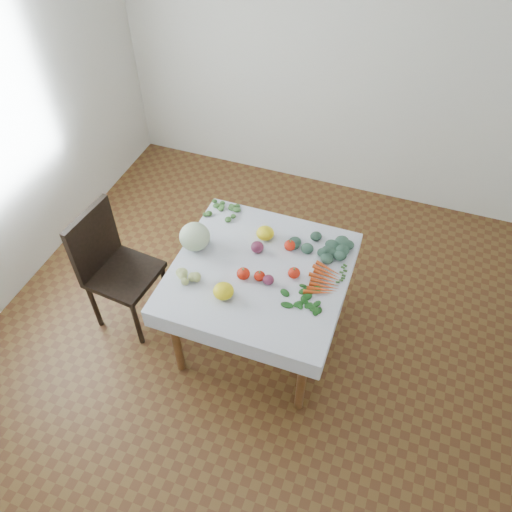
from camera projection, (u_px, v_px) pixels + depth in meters
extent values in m
plane|color=brown|center=(259.00, 336.00, 3.79)|extent=(4.00, 4.00, 0.00)
cube|color=white|center=(342.00, 51.00, 4.10)|extent=(4.00, 0.04, 2.70)
cube|color=brown|center=(260.00, 273.00, 3.26)|extent=(1.00, 1.00, 0.04)
cylinder|color=brown|center=(176.00, 339.00, 3.35)|extent=(0.06, 0.06, 0.71)
cylinder|color=brown|center=(302.00, 379.00, 3.14)|extent=(0.06, 0.06, 0.71)
cylinder|color=brown|center=(226.00, 251.00, 3.92)|extent=(0.06, 0.06, 0.71)
cylinder|color=brown|center=(335.00, 279.00, 3.71)|extent=(0.06, 0.06, 0.71)
cube|color=white|center=(260.00, 270.00, 3.24)|extent=(1.12, 1.12, 0.01)
cube|color=black|center=(124.00, 275.00, 3.58)|extent=(0.48, 0.48, 0.04)
cube|color=black|center=(93.00, 240.00, 3.45)|extent=(0.08, 0.45, 0.49)
cylinder|color=black|center=(95.00, 306.00, 3.70)|extent=(0.04, 0.04, 0.45)
cylinder|color=black|center=(137.00, 324.00, 3.59)|extent=(0.04, 0.04, 0.45)
cylinder|color=black|center=(125.00, 271.00, 3.94)|extent=(0.04, 0.04, 0.45)
cylinder|color=black|center=(166.00, 287.00, 3.83)|extent=(0.04, 0.04, 0.45)
ellipsoid|color=beige|center=(195.00, 237.00, 3.32)|extent=(0.27, 0.27, 0.19)
ellipsoid|color=red|center=(290.00, 245.00, 3.34)|extent=(0.10, 0.10, 0.07)
ellipsoid|color=red|center=(294.00, 273.00, 3.17)|extent=(0.10, 0.10, 0.07)
ellipsoid|color=red|center=(243.00, 274.00, 3.17)|extent=(0.11, 0.11, 0.08)
ellipsoid|color=red|center=(260.00, 276.00, 3.16)|extent=(0.09, 0.09, 0.06)
ellipsoid|color=yellow|center=(265.00, 233.00, 3.41)|extent=(0.14, 0.14, 0.09)
ellipsoid|color=yellow|center=(223.00, 291.00, 3.06)|extent=(0.15, 0.15, 0.09)
ellipsoid|color=#54182D|center=(257.00, 247.00, 3.33)|extent=(0.10, 0.10, 0.08)
ellipsoid|color=#54182D|center=(268.00, 280.00, 3.14)|extent=(0.10, 0.10, 0.06)
ellipsoid|color=#CFDD80|center=(185.00, 279.00, 3.15)|extent=(0.06, 0.06, 0.05)
ellipsoid|color=#CFDD80|center=(182.00, 277.00, 3.16)|extent=(0.06, 0.06, 0.05)
ellipsoid|color=#CFDD80|center=(184.00, 282.00, 3.13)|extent=(0.06, 0.06, 0.05)
ellipsoid|color=#CFDD80|center=(188.00, 277.00, 3.16)|extent=(0.06, 0.06, 0.05)
ellipsoid|color=#CFDD80|center=(176.00, 279.00, 3.15)|extent=(0.06, 0.06, 0.05)
ellipsoid|color=#CFDD80|center=(191.00, 283.00, 3.13)|extent=(0.06, 0.06, 0.05)
ellipsoid|color=#CFDD80|center=(182.00, 272.00, 3.19)|extent=(0.06, 0.06, 0.05)
cone|color=#D94F18|center=(329.00, 269.00, 3.23)|extent=(0.19, 0.09, 0.03)
cone|color=#D94F18|center=(328.00, 272.00, 3.21)|extent=(0.19, 0.07, 0.03)
cone|color=#D94F18|center=(326.00, 275.00, 3.19)|extent=(0.19, 0.06, 0.03)
cone|color=#D94F18|center=(325.00, 279.00, 3.17)|extent=(0.19, 0.04, 0.03)
cone|color=#D94F18|center=(324.00, 282.00, 3.15)|extent=(0.19, 0.03, 0.03)
cone|color=#D94F18|center=(323.00, 286.00, 3.13)|extent=(0.19, 0.05, 0.03)
cone|color=#D94F18|center=(322.00, 289.00, 3.11)|extent=(0.19, 0.07, 0.03)
cone|color=#D94F18|center=(320.00, 293.00, 3.09)|extent=(0.19, 0.08, 0.03)
ellipsoid|color=#335440|center=(322.00, 251.00, 3.32)|extent=(0.08, 0.08, 0.05)
ellipsoid|color=#335440|center=(318.00, 246.00, 3.35)|extent=(0.08, 0.08, 0.05)
ellipsoid|color=#335440|center=(315.00, 252.00, 3.31)|extent=(0.08, 0.08, 0.05)
ellipsoid|color=#335440|center=(327.00, 249.00, 3.34)|extent=(0.08, 0.08, 0.05)
ellipsoid|color=#335440|center=(309.00, 245.00, 3.36)|extent=(0.08, 0.08, 0.05)
ellipsoid|color=#335440|center=(323.00, 257.00, 3.29)|extent=(0.08, 0.08, 0.05)
ellipsoid|color=#335440|center=(324.00, 242.00, 3.38)|extent=(0.08, 0.08, 0.05)
ellipsoid|color=#335440|center=(305.00, 252.00, 3.32)|extent=(0.08, 0.08, 0.05)
ellipsoid|color=#335440|center=(336.00, 254.00, 3.30)|extent=(0.08, 0.08, 0.05)
ellipsoid|color=#335440|center=(309.00, 239.00, 3.40)|extent=(0.08, 0.08, 0.05)
ellipsoid|color=#335440|center=(315.00, 261.00, 3.26)|extent=(0.08, 0.08, 0.05)
ellipsoid|color=#335440|center=(336.00, 244.00, 3.37)|extent=(0.08, 0.08, 0.05)
ellipsoid|color=#335440|center=(295.00, 245.00, 3.36)|extent=(0.08, 0.08, 0.05)
ellipsoid|color=#335440|center=(336.00, 263.00, 3.25)|extent=(0.08, 0.08, 0.05)
ellipsoid|color=#335440|center=(319.00, 234.00, 3.43)|extent=(0.08, 0.08, 0.05)
ellipsoid|color=#1A551B|center=(306.00, 298.00, 3.07)|extent=(0.06, 0.04, 0.01)
ellipsoid|color=#1A551B|center=(301.00, 294.00, 3.09)|extent=(0.06, 0.04, 0.01)
ellipsoid|color=#1A551B|center=(301.00, 300.00, 3.06)|extent=(0.06, 0.04, 0.01)
ellipsoid|color=#1A551B|center=(308.00, 295.00, 3.08)|extent=(0.06, 0.04, 0.01)
ellipsoid|color=#1A551B|center=(296.00, 295.00, 3.09)|extent=(0.06, 0.04, 0.01)
ellipsoid|color=#1A551B|center=(308.00, 302.00, 3.05)|extent=(0.06, 0.04, 0.01)
ellipsoid|color=#1A551B|center=(304.00, 291.00, 3.11)|extent=(0.06, 0.04, 0.01)
ellipsoid|color=#1A551B|center=(295.00, 300.00, 3.06)|extent=(0.06, 0.04, 0.01)
ellipsoid|color=#1A551B|center=(314.00, 298.00, 3.07)|extent=(0.06, 0.04, 0.01)
ellipsoid|color=#1A551B|center=(294.00, 290.00, 3.11)|extent=(0.06, 0.04, 0.01)
ellipsoid|color=#1A551B|center=(304.00, 306.00, 3.03)|extent=(0.06, 0.04, 0.01)
ellipsoid|color=#1A551B|center=(312.00, 290.00, 3.11)|extent=(0.06, 0.04, 0.01)
ellipsoid|color=#1A551B|center=(287.00, 296.00, 3.08)|extent=(0.06, 0.04, 0.01)
ellipsoid|color=#1A551B|center=(317.00, 305.00, 3.03)|extent=(0.06, 0.04, 0.01)
ellipsoid|color=#1A551B|center=(299.00, 285.00, 3.14)|extent=(0.06, 0.04, 0.01)
ellipsoid|color=#1A551B|center=(293.00, 307.00, 3.02)|extent=(0.06, 0.04, 0.01)
ellipsoid|color=#1A551B|center=(322.00, 295.00, 3.09)|extent=(0.06, 0.04, 0.01)
ellipsoid|color=#1A551B|center=(284.00, 289.00, 3.12)|extent=(0.06, 0.04, 0.01)
ellipsoid|color=#407435|center=(224.00, 211.00, 3.61)|extent=(0.05, 0.05, 0.02)
ellipsoid|color=#407435|center=(221.00, 209.00, 3.63)|extent=(0.05, 0.05, 0.02)
ellipsoid|color=#407435|center=(220.00, 213.00, 3.60)|extent=(0.05, 0.05, 0.02)
ellipsoid|color=#407435|center=(226.00, 210.00, 3.62)|extent=(0.05, 0.05, 0.02)
ellipsoid|color=#407435|center=(217.00, 209.00, 3.63)|extent=(0.05, 0.05, 0.02)
ellipsoid|color=#407435|center=(225.00, 214.00, 3.59)|extent=(0.05, 0.05, 0.02)
ellipsoid|color=#407435|center=(224.00, 207.00, 3.65)|extent=(0.05, 0.05, 0.02)
ellipsoid|color=#407435|center=(214.00, 213.00, 3.60)|extent=(0.05, 0.05, 0.02)
ellipsoid|color=#407435|center=(231.00, 212.00, 3.61)|extent=(0.05, 0.05, 0.02)
ellipsoid|color=#407435|center=(216.00, 206.00, 3.66)|extent=(0.05, 0.05, 0.02)
ellipsoid|color=#407435|center=(220.00, 217.00, 3.57)|extent=(0.05, 0.05, 0.02)
ellipsoid|color=#407435|center=(231.00, 207.00, 3.65)|extent=(0.05, 0.05, 0.02)
ellipsoid|color=#407435|center=(209.00, 210.00, 3.63)|extent=(0.05, 0.05, 0.02)
ellipsoid|color=#407435|center=(232.00, 217.00, 3.57)|extent=(0.05, 0.05, 0.02)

